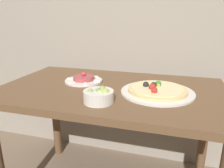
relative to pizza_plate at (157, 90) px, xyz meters
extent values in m
cube|color=brown|center=(-0.25, 0.02, -0.03)|extent=(1.23, 0.73, 0.03)
cylinder|color=brown|center=(-0.80, 0.32, -0.39)|extent=(0.06, 0.06, 0.69)
cylinder|color=brown|center=(0.30, 0.32, -0.39)|extent=(0.06, 0.06, 0.69)
cylinder|color=silver|center=(0.00, 0.00, -0.01)|extent=(0.37, 0.37, 0.01)
cylinder|color=#E5C17F|center=(0.00, 0.00, 0.00)|extent=(0.30, 0.30, 0.01)
cylinder|color=beige|center=(0.00, 0.00, 0.01)|extent=(0.26, 0.26, 0.01)
sphere|color=gold|center=(0.00, 0.03, 0.02)|extent=(0.02, 0.02, 0.02)
sphere|color=#B22D23|center=(-0.02, -0.03, 0.03)|extent=(0.04, 0.04, 0.04)
sphere|color=#387F33|center=(0.00, 0.04, 0.03)|extent=(0.03, 0.03, 0.03)
sphere|color=black|center=(-0.06, 0.01, 0.02)|extent=(0.03, 0.03, 0.03)
sphere|color=#B22D23|center=(-0.01, -0.08, 0.02)|extent=(0.03, 0.03, 0.03)
sphere|color=black|center=(-0.02, 0.01, 0.02)|extent=(0.03, 0.03, 0.03)
cylinder|color=silver|center=(-0.44, 0.08, -0.01)|extent=(0.22, 0.22, 0.01)
cylinder|color=#A84747|center=(-0.44, 0.08, 0.01)|extent=(0.12, 0.12, 0.02)
sphere|color=#E0384C|center=(-0.44, 0.08, 0.03)|extent=(0.02, 0.02, 0.02)
cube|color=white|center=(-0.36, 0.08, 0.00)|extent=(0.04, 0.02, 0.01)
cube|color=white|center=(-0.40, 0.16, 0.00)|extent=(0.03, 0.04, 0.01)
cube|color=white|center=(-0.49, 0.16, 0.00)|extent=(0.03, 0.04, 0.01)
cube|color=white|center=(-0.53, 0.08, 0.00)|extent=(0.04, 0.02, 0.01)
cube|color=white|center=(-0.49, 0.01, 0.00)|extent=(0.03, 0.04, 0.01)
cube|color=white|center=(-0.40, 0.01, 0.00)|extent=(0.03, 0.04, 0.01)
cylinder|color=silver|center=(-0.25, -0.20, 0.01)|extent=(0.14, 0.14, 0.06)
sphere|color=#668E42|center=(-0.25, -0.20, 0.04)|extent=(0.03, 0.03, 0.03)
sphere|color=#8EA34C|center=(-0.28, -0.21, 0.04)|extent=(0.03, 0.03, 0.03)
sphere|color=#B7BC70|center=(-0.23, -0.21, 0.04)|extent=(0.03, 0.03, 0.03)
sphere|color=#B7BC70|center=(-0.25, -0.20, 0.04)|extent=(0.03, 0.03, 0.03)
sphere|color=#8EA34C|center=(-0.24, -0.16, 0.04)|extent=(0.03, 0.03, 0.03)
sphere|color=#A3B25B|center=(-0.21, -0.20, 0.04)|extent=(0.04, 0.04, 0.04)
camera|label=1|loc=(0.07, -1.07, 0.37)|focal=35.00mm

